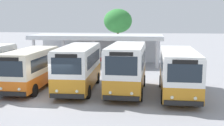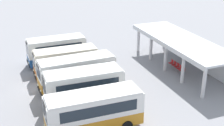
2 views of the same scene
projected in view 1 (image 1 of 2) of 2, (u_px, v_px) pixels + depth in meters
name	position (u px, v px, depth m)	size (l,w,h in m)	color
ground_plane	(56.00, 102.00, 18.28)	(180.00, 180.00, 0.00)	#939399
city_bus_second_in_row	(31.00, 67.00, 21.28)	(2.36, 6.76, 2.97)	black
city_bus_middle_cream	(79.00, 66.00, 21.04)	(2.63, 7.49, 3.25)	black
city_bus_fourth_amber	(127.00, 67.00, 20.23)	(2.59, 6.82, 3.42)	black
city_bus_fifth_blue	(179.00, 71.00, 19.55)	(2.51, 7.46, 3.11)	black
terminal_canopy	(98.00, 42.00, 33.55)	(15.00, 4.87, 3.40)	silver
waiting_chair_end_by_column	(91.00, 60.00, 32.73)	(0.46, 0.46, 0.86)	slate
waiting_chair_second_from_end	(96.00, 61.00, 32.67)	(0.46, 0.46, 0.86)	slate
waiting_chair_middle_seat	(101.00, 61.00, 32.61)	(0.46, 0.46, 0.86)	slate
waiting_chair_fourth_seat	(106.00, 61.00, 32.50)	(0.46, 0.46, 0.86)	slate
waiting_chair_fifth_seat	(111.00, 61.00, 32.42)	(0.46, 0.46, 0.86)	slate
roadside_tree_behind_canopy	(118.00, 21.00, 39.99)	(3.93, 3.93, 6.60)	brown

